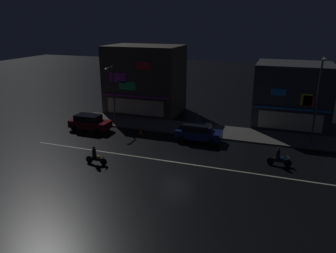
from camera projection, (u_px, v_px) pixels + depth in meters
ground_plane at (176, 162)px, 26.32m from camera, size 140.00×140.00×0.00m
lane_divider_stripe at (176, 162)px, 26.32m from camera, size 27.21×0.16×0.01m
sidewalk_far at (202, 130)px, 33.97m from camera, size 28.64×4.09×0.14m
storefront_left_block at (145, 79)px, 40.04m from camera, size 8.96×6.30×8.18m
storefront_center_block at (292, 95)px, 35.01m from camera, size 7.70×6.76×6.74m
streetlamp_west at (112, 88)px, 35.90m from camera, size 0.44×1.64×6.15m
streetlamp_mid at (318, 94)px, 28.86m from camera, size 0.44×1.64×7.96m
pedestrian_on_sidewalk at (196, 121)px, 33.87m from camera, size 0.34×0.34×1.82m
parked_car_near_kerb at (90, 122)px, 33.83m from camera, size 4.30×1.98×1.67m
parked_car_trailing at (198, 132)px, 30.79m from camera, size 4.30×1.98×1.67m
motorcycle_lead at (96, 157)px, 25.85m from camera, size 1.90×0.60×1.52m
motorcycle_following at (279, 158)px, 25.59m from camera, size 1.90×0.60×1.52m
traffic_cone at (141, 132)px, 32.80m from camera, size 0.36×0.36×0.55m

